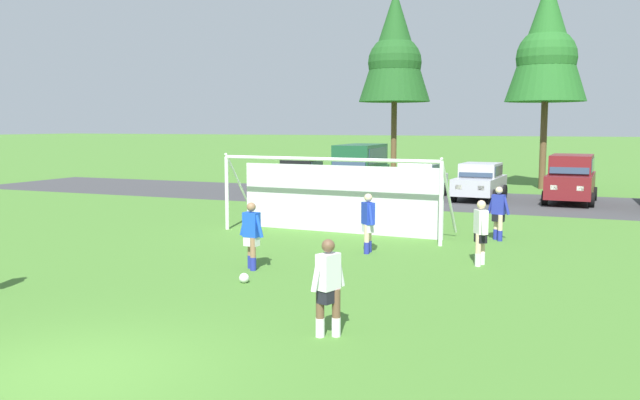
{
  "coord_description": "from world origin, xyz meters",
  "views": [
    {
      "loc": [
        6.72,
        -7.1,
        3.49
      ],
      "look_at": [
        -0.36,
        9.87,
        1.43
      ],
      "focal_mm": 37.59,
      "sensor_mm": 36.0,
      "label": 1
    }
  ],
  "objects_px": {
    "parked_car_slot_left": "(360,168)",
    "player_defender_far": "(481,233)",
    "player_trailing_back": "(252,236)",
    "soccer_goal": "(336,194)",
    "parked_car_slot_center": "(480,181)",
    "player_midfield_center": "(368,223)",
    "player_winger_left": "(328,288)",
    "parked_car_slot_far_left": "(301,175)",
    "soccer_ball": "(244,278)",
    "parked_car_slot_center_left": "(420,179)",
    "player_winger_right": "(498,213)",
    "parked_car_slot_center_right": "(571,178)"
  },
  "relations": [
    {
      "from": "soccer_ball",
      "to": "soccer_goal",
      "type": "xyz_separation_m",
      "value": [
        -0.6,
        7.18,
        1.18
      ]
    },
    {
      "from": "parked_car_slot_left",
      "to": "player_defender_far",
      "type": "bearing_deg",
      "value": -60.87
    },
    {
      "from": "player_midfield_center",
      "to": "soccer_ball",
      "type": "bearing_deg",
      "value": -107.92
    },
    {
      "from": "player_trailing_back",
      "to": "parked_car_slot_center",
      "type": "bearing_deg",
      "value": 81.69
    },
    {
      "from": "soccer_ball",
      "to": "player_trailing_back",
      "type": "bearing_deg",
      "value": 111.39
    },
    {
      "from": "player_winger_left",
      "to": "parked_car_slot_left",
      "type": "xyz_separation_m",
      "value": [
        -7.14,
        22.04,
        0.52
      ]
    },
    {
      "from": "soccer_ball",
      "to": "player_defender_far",
      "type": "bearing_deg",
      "value": 40.95
    },
    {
      "from": "player_midfield_center",
      "to": "parked_car_slot_left",
      "type": "height_order",
      "value": "parked_car_slot_left"
    },
    {
      "from": "soccer_goal",
      "to": "player_midfield_center",
      "type": "relative_size",
      "value": 4.57
    },
    {
      "from": "soccer_goal",
      "to": "player_defender_far",
      "type": "bearing_deg",
      "value": -32.3
    },
    {
      "from": "player_midfield_center",
      "to": "player_winger_left",
      "type": "relative_size",
      "value": 1.0
    },
    {
      "from": "player_defender_far",
      "to": "player_winger_left",
      "type": "relative_size",
      "value": 1.0
    },
    {
      "from": "soccer_goal",
      "to": "player_midfield_center",
      "type": "bearing_deg",
      "value": -53.99
    },
    {
      "from": "player_winger_left",
      "to": "parked_car_slot_left",
      "type": "relative_size",
      "value": 0.33
    },
    {
      "from": "parked_car_slot_center_right",
      "to": "soccer_goal",
      "type": "bearing_deg",
      "value": -118.77
    },
    {
      "from": "player_winger_left",
      "to": "parked_car_slot_center_left",
      "type": "distance_m",
      "value": 22.03
    },
    {
      "from": "player_defender_far",
      "to": "soccer_ball",
      "type": "bearing_deg",
      "value": -139.05
    },
    {
      "from": "player_defender_far",
      "to": "parked_car_slot_left",
      "type": "distance_m",
      "value": 17.52
    },
    {
      "from": "player_winger_right",
      "to": "parked_car_slot_left",
      "type": "xyz_separation_m",
      "value": [
        -8.42,
        11.37,
        0.52
      ]
    },
    {
      "from": "soccer_ball",
      "to": "parked_car_slot_left",
      "type": "xyz_separation_m",
      "value": [
        -3.99,
        19.23,
        1.23
      ]
    },
    {
      "from": "player_winger_left",
      "to": "player_trailing_back",
      "type": "bearing_deg",
      "value": 131.63
    },
    {
      "from": "player_winger_left",
      "to": "player_midfield_center",
      "type": "bearing_deg",
      "value": 103.49
    },
    {
      "from": "player_trailing_back",
      "to": "parked_car_slot_center_left",
      "type": "bearing_deg",
      "value": 90.95
    },
    {
      "from": "parked_car_slot_far_left",
      "to": "player_winger_left",
      "type": "bearing_deg",
      "value": -64.68
    },
    {
      "from": "player_winger_left",
      "to": "player_trailing_back",
      "type": "distance_m",
      "value": 5.51
    },
    {
      "from": "soccer_goal",
      "to": "player_trailing_back",
      "type": "height_order",
      "value": "soccer_goal"
    },
    {
      "from": "player_winger_left",
      "to": "parked_car_slot_far_left",
      "type": "distance_m",
      "value": 24.12
    },
    {
      "from": "parked_car_slot_left",
      "to": "parked_car_slot_center_right",
      "type": "bearing_deg",
      "value": 0.41
    },
    {
      "from": "player_winger_right",
      "to": "parked_car_slot_center_right",
      "type": "xyz_separation_m",
      "value": [
        1.63,
        11.44,
        0.29
      ]
    },
    {
      "from": "soccer_goal",
      "to": "parked_car_slot_center",
      "type": "xyz_separation_m",
      "value": [
        2.66,
        11.76,
        -0.42
      ]
    },
    {
      "from": "parked_car_slot_center_left",
      "to": "parked_car_slot_center_right",
      "type": "relative_size",
      "value": 0.91
    },
    {
      "from": "player_winger_left",
      "to": "parked_car_slot_far_left",
      "type": "relative_size",
      "value": 0.38
    },
    {
      "from": "player_trailing_back",
      "to": "parked_car_slot_far_left",
      "type": "relative_size",
      "value": 0.38
    },
    {
      "from": "player_trailing_back",
      "to": "parked_car_slot_left",
      "type": "relative_size",
      "value": 0.33
    },
    {
      "from": "player_winger_right",
      "to": "player_midfield_center",
      "type": "bearing_deg",
      "value": -130.95
    },
    {
      "from": "player_winger_right",
      "to": "parked_car_slot_center_left",
      "type": "height_order",
      "value": "parked_car_slot_center_left"
    },
    {
      "from": "player_midfield_center",
      "to": "parked_car_slot_center",
      "type": "xyz_separation_m",
      "value": [
        0.64,
        14.55,
        0.05
      ]
    },
    {
      "from": "soccer_goal",
      "to": "parked_car_slot_center_right",
      "type": "relative_size",
      "value": 1.61
    },
    {
      "from": "soccer_goal",
      "to": "player_trailing_back",
      "type": "xyz_separation_m",
      "value": [
        0.09,
        -5.87,
        -0.47
      ]
    },
    {
      "from": "player_defender_far",
      "to": "parked_car_slot_left",
      "type": "bearing_deg",
      "value": 119.13
    },
    {
      "from": "player_defender_far",
      "to": "parked_car_slot_far_left",
      "type": "bearing_deg",
      "value": 127.84
    },
    {
      "from": "player_midfield_center",
      "to": "player_defender_far",
      "type": "height_order",
      "value": "same"
    },
    {
      "from": "player_defender_far",
      "to": "player_winger_left",
      "type": "xyz_separation_m",
      "value": [
        -1.38,
        -6.74,
        0.0
      ]
    },
    {
      "from": "player_trailing_back",
      "to": "parked_car_slot_far_left",
      "type": "xyz_separation_m",
      "value": [
        -6.65,
        17.68,
        0.05
      ]
    },
    {
      "from": "soccer_goal",
      "to": "parked_car_slot_far_left",
      "type": "bearing_deg",
      "value": 119.06
    },
    {
      "from": "player_winger_left",
      "to": "player_winger_right",
      "type": "xyz_separation_m",
      "value": [
        1.28,
        10.67,
        0.0
      ]
    },
    {
      "from": "parked_car_slot_center",
      "to": "player_trailing_back",
      "type": "bearing_deg",
      "value": -98.31
    },
    {
      "from": "soccer_ball",
      "to": "player_winger_right",
      "type": "bearing_deg",
      "value": 60.6
    },
    {
      "from": "player_midfield_center",
      "to": "player_trailing_back",
      "type": "height_order",
      "value": "same"
    },
    {
      "from": "player_midfield_center",
      "to": "player_defender_far",
      "type": "bearing_deg",
      "value": -8.43
    }
  ]
}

